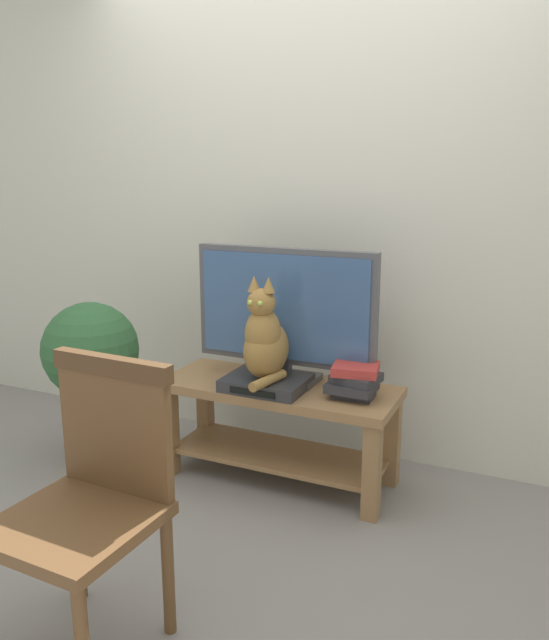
# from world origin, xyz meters

# --- Properties ---
(ground_plane) EXTENTS (12.00, 12.00, 0.00)m
(ground_plane) POSITION_xyz_m (0.00, 0.00, 0.00)
(ground_plane) COLOR gray
(back_wall) EXTENTS (7.00, 0.12, 2.80)m
(back_wall) POSITION_xyz_m (0.00, 0.97, 1.40)
(back_wall) COLOR beige
(back_wall) RESTS_ON ground
(tv_stand) EXTENTS (1.12, 0.44, 0.48)m
(tv_stand) POSITION_xyz_m (0.01, 0.45, 0.33)
(tv_stand) COLOR olive
(tv_stand) RESTS_ON ground
(tv) EXTENTS (0.89, 0.20, 0.64)m
(tv) POSITION_xyz_m (0.01, 0.52, 0.83)
(tv) COLOR #4C4C51
(tv) RESTS_ON tv_stand
(media_box) EXTENTS (0.37, 0.30, 0.06)m
(media_box) POSITION_xyz_m (-0.02, 0.38, 0.51)
(media_box) COLOR #2D2D30
(media_box) RESTS_ON tv_stand
(cat) EXTENTS (0.19, 0.36, 0.48)m
(cat) POSITION_xyz_m (-0.02, 0.36, 0.72)
(cat) COLOR olive
(cat) RESTS_ON media_box
(wooden_chair) EXTENTS (0.46, 0.46, 0.91)m
(wooden_chair) POSITION_xyz_m (-0.08, -0.76, 0.53)
(wooden_chair) COLOR brown
(wooden_chair) RESTS_ON ground
(book_stack) EXTENTS (0.23, 0.21, 0.15)m
(book_stack) POSITION_xyz_m (0.38, 0.44, 0.56)
(book_stack) COLOR #2D2D33
(book_stack) RESTS_ON tv_stand
(potted_plant) EXTENTS (0.47, 0.47, 0.84)m
(potted_plant) POSITION_xyz_m (-0.91, 0.21, 0.54)
(potted_plant) COLOR #9E6B4C
(potted_plant) RESTS_ON ground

